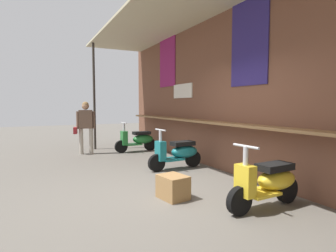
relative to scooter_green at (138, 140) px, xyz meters
The scene contains 7 objects.
ground_plane 4.31m from the scooter_green, 14.58° to the right, with size 35.22×35.22×0.00m, color #605B54.
market_stall_facade 4.57m from the scooter_green, 10.98° to the left, with size 12.58×2.33×3.85m.
scooter_green is the anchor object (origin of this frame).
scooter_teal 2.73m from the scooter_green, ahead, with size 0.48×1.40×0.97m.
scooter_yellow 5.52m from the scooter_green, ahead, with size 0.48×1.40×0.97m.
shopper_with_handbag 1.74m from the scooter_green, 99.40° to the right, with size 0.33×0.66×1.62m.
merchandise_crate 4.67m from the scooter_green, 13.36° to the right, with size 0.47×0.37×0.38m, color olive.
Camera 1 is at (4.28, -2.02, 1.52)m, focal length 29.63 mm.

